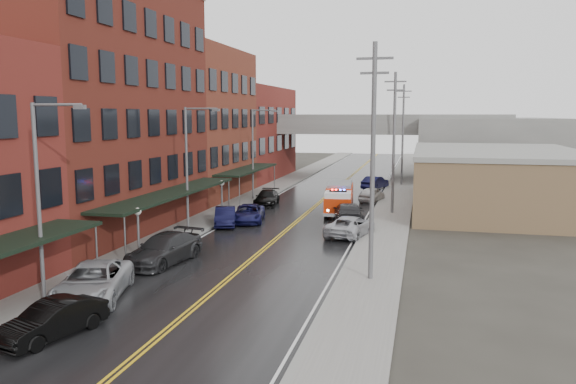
# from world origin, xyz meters

# --- Properties ---
(road) EXTENTS (11.00, 160.00, 0.02)m
(road) POSITION_xyz_m (0.00, 30.00, 0.01)
(road) COLOR black
(road) RESTS_ON ground
(sidewalk_left) EXTENTS (3.00, 160.00, 0.15)m
(sidewalk_left) POSITION_xyz_m (-7.30, 30.00, 0.07)
(sidewalk_left) COLOR slate
(sidewalk_left) RESTS_ON ground
(sidewalk_right) EXTENTS (3.00, 160.00, 0.15)m
(sidewalk_right) POSITION_xyz_m (7.30, 30.00, 0.07)
(sidewalk_right) COLOR slate
(sidewalk_right) RESTS_ON ground
(curb_left) EXTENTS (0.30, 160.00, 0.15)m
(curb_left) POSITION_xyz_m (-5.65, 30.00, 0.07)
(curb_left) COLOR gray
(curb_left) RESTS_ON ground
(curb_right) EXTENTS (0.30, 160.00, 0.15)m
(curb_right) POSITION_xyz_m (5.65, 30.00, 0.07)
(curb_right) COLOR gray
(curb_right) RESTS_ON ground
(brick_building_b) EXTENTS (9.00, 20.00, 18.00)m
(brick_building_b) POSITION_xyz_m (-13.30, 23.00, 9.00)
(brick_building_b) COLOR #531616
(brick_building_b) RESTS_ON ground
(brick_building_c) EXTENTS (9.00, 15.00, 15.00)m
(brick_building_c) POSITION_xyz_m (-13.30, 40.50, 7.50)
(brick_building_c) COLOR brown
(brick_building_c) RESTS_ON ground
(brick_building_far) EXTENTS (9.00, 20.00, 12.00)m
(brick_building_far) POSITION_xyz_m (-13.30, 58.00, 6.00)
(brick_building_far) COLOR maroon
(brick_building_far) RESTS_ON ground
(tan_building) EXTENTS (14.00, 22.00, 5.00)m
(tan_building) POSITION_xyz_m (16.00, 40.00, 2.50)
(tan_building) COLOR brown
(tan_building) RESTS_ON ground
(right_far_block) EXTENTS (18.00, 30.00, 8.00)m
(right_far_block) POSITION_xyz_m (18.00, 70.00, 4.00)
(right_far_block) COLOR slate
(right_far_block) RESTS_ON ground
(awning_1) EXTENTS (2.60, 18.00, 3.09)m
(awning_1) POSITION_xyz_m (-7.49, 23.00, 2.99)
(awning_1) COLOR black
(awning_1) RESTS_ON ground
(awning_2) EXTENTS (2.60, 13.00, 3.09)m
(awning_2) POSITION_xyz_m (-7.49, 40.50, 2.99)
(awning_2) COLOR black
(awning_2) RESTS_ON ground
(globe_lamp_1) EXTENTS (0.44, 0.44, 3.12)m
(globe_lamp_1) POSITION_xyz_m (-6.40, 16.00, 2.31)
(globe_lamp_1) COLOR #59595B
(globe_lamp_1) RESTS_ON ground
(globe_lamp_2) EXTENTS (0.44, 0.44, 3.12)m
(globe_lamp_2) POSITION_xyz_m (-6.40, 30.00, 2.31)
(globe_lamp_2) COLOR #59595B
(globe_lamp_2) RESTS_ON ground
(street_lamp_0) EXTENTS (2.64, 0.22, 9.00)m
(street_lamp_0) POSITION_xyz_m (-6.55, 8.00, 5.19)
(street_lamp_0) COLOR #59595B
(street_lamp_0) RESTS_ON ground
(street_lamp_1) EXTENTS (2.64, 0.22, 9.00)m
(street_lamp_1) POSITION_xyz_m (-6.55, 24.00, 5.19)
(street_lamp_1) COLOR #59595B
(street_lamp_1) RESTS_ON ground
(street_lamp_2) EXTENTS (2.64, 0.22, 9.00)m
(street_lamp_2) POSITION_xyz_m (-6.55, 40.00, 5.19)
(street_lamp_2) COLOR #59595B
(street_lamp_2) RESTS_ON ground
(utility_pole_0) EXTENTS (1.80, 0.24, 12.00)m
(utility_pole_0) POSITION_xyz_m (7.20, 15.00, 6.31)
(utility_pole_0) COLOR #59595B
(utility_pole_0) RESTS_ON ground
(utility_pole_1) EXTENTS (1.80, 0.24, 12.00)m
(utility_pole_1) POSITION_xyz_m (7.20, 35.00, 6.31)
(utility_pole_1) COLOR #59595B
(utility_pole_1) RESTS_ON ground
(utility_pole_2) EXTENTS (1.80, 0.24, 12.00)m
(utility_pole_2) POSITION_xyz_m (7.20, 55.00, 6.31)
(utility_pole_2) COLOR #59595B
(utility_pole_2) RESTS_ON ground
(overpass) EXTENTS (40.00, 10.00, 7.50)m
(overpass) POSITION_xyz_m (0.00, 62.00, 5.99)
(overpass) COLOR slate
(overpass) RESTS_ON ground
(fire_truck) EXTENTS (3.37, 7.21, 2.56)m
(fire_truck) POSITION_xyz_m (2.72, 34.35, 1.39)
(fire_truck) COLOR #BD2908
(fire_truck) RESTS_ON ground
(parked_car_left_1) EXTENTS (2.58, 4.56, 1.42)m
(parked_car_left_1) POSITION_xyz_m (-3.92, 4.70, 0.71)
(parked_car_left_1) COLOR black
(parked_car_left_1) RESTS_ON ground
(parked_car_left_2) EXTENTS (4.35, 6.47, 1.65)m
(parked_car_left_2) POSITION_xyz_m (-4.99, 9.06, 0.82)
(parked_car_left_2) COLOR #A0A3A8
(parked_car_left_2) RESTS_ON ground
(parked_car_left_3) EXTENTS (3.16, 6.04, 1.67)m
(parked_car_left_3) POSITION_xyz_m (-4.64, 15.70, 0.84)
(parked_car_left_3) COLOR #252527
(parked_car_left_3) RESTS_ON ground
(parked_car_left_4) EXTENTS (2.11, 4.91, 1.65)m
(parked_car_left_4) POSITION_xyz_m (-5.00, 16.80, 0.83)
(parked_car_left_4) COLOR silver
(parked_car_left_4) RESTS_ON ground
(parked_car_left_5) EXTENTS (2.80, 4.60, 1.43)m
(parked_car_left_5) POSITION_xyz_m (-5.00, 26.91, 0.72)
(parked_car_left_5) COLOR black
(parked_car_left_5) RESTS_ON ground
(parked_car_left_6) EXTENTS (3.23, 5.30, 1.37)m
(parked_car_left_6) POSITION_xyz_m (-3.71, 28.80, 0.69)
(parked_car_left_6) COLOR #121345
(parked_car_left_6) RESTS_ON ground
(parked_car_left_7) EXTENTS (2.48, 5.03, 1.41)m
(parked_car_left_7) POSITION_xyz_m (-4.54, 37.10, 0.70)
(parked_car_left_7) COLOR black
(parked_car_left_7) RESTS_ON ground
(parked_car_right_0) EXTENTS (3.41, 5.56, 1.44)m
(parked_car_right_0) POSITION_xyz_m (4.82, 25.49, 0.72)
(parked_car_right_0) COLOR #AAACB2
(parked_car_right_0) RESTS_ON ground
(parked_car_right_1) EXTENTS (3.33, 5.96, 1.63)m
(parked_car_right_1) POSITION_xyz_m (4.07, 30.03, 0.82)
(parked_car_right_1) COLOR black
(parked_car_right_1) RESTS_ON ground
(parked_car_right_2) EXTENTS (2.55, 4.47, 1.43)m
(parked_car_right_2) POSITION_xyz_m (4.85, 41.80, 0.72)
(parked_car_right_2) COLOR silver
(parked_car_right_2) RESTS_ON ground
(parked_car_right_3) EXTENTS (2.94, 4.81, 1.50)m
(parked_car_right_3) POSITION_xyz_m (4.37, 51.18, 0.75)
(parked_car_right_3) COLOR #0E0E34
(parked_car_right_3) RESTS_ON ground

